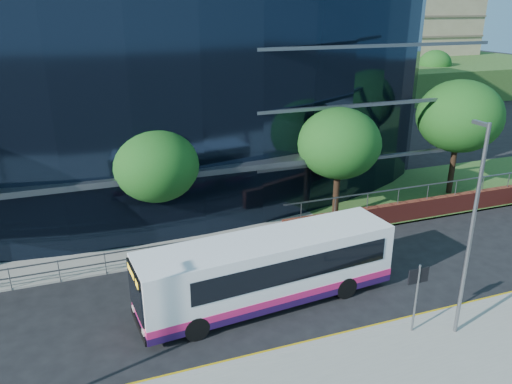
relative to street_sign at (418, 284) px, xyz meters
name	(u,v)px	position (x,y,z in m)	size (l,w,h in m)	color
ground	(286,334)	(-4.50, 1.59, -2.15)	(200.00, 200.00, 0.00)	black
kerb	(297,349)	(-4.50, 0.59, -2.07)	(80.00, 0.25, 0.16)	gray
yellow_line_outer	(294,347)	(-4.50, 0.79, -2.14)	(80.00, 0.08, 0.01)	gold
yellow_line_inner	(293,345)	(-4.50, 0.94, -2.14)	(80.00, 0.08, 0.01)	gold
far_forecourt	(100,238)	(-10.50, 12.59, -2.10)	(50.00, 8.00, 0.10)	gray
glass_office	(108,64)	(-8.50, 22.44, 5.85)	(44.00, 23.10, 16.00)	black
guard_railings	(58,266)	(-12.50, 8.59, -1.33)	(24.00, 0.05, 1.10)	slate
apartment_block	(331,9)	(27.50, 58.80, 8.96)	(60.00, 42.00, 30.00)	#2D511E
street_sign	(418,284)	(0.00, 0.00, 0.00)	(0.85, 0.09, 2.80)	slate
tree_far_b	(156,166)	(-7.50, 11.09, 2.06)	(4.29, 4.29, 6.05)	black
tree_far_c	(339,144)	(2.50, 10.59, 2.39)	(4.62, 4.62, 6.51)	black
tree_far_d	(460,116)	(11.50, 11.59, 3.04)	(5.28, 5.28, 7.44)	black
tree_dist_e	(337,68)	(19.50, 41.59, 2.39)	(4.62, 4.62, 6.51)	black
tree_dist_f	(435,64)	(35.50, 43.59, 2.06)	(4.29, 4.29, 6.05)	black
streetlight_east	(472,227)	(1.50, -0.59, 2.29)	(0.15, 0.77, 8.00)	slate
city_bus	(270,269)	(-4.23, 3.89, -0.60)	(11.00, 3.43, 2.93)	white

